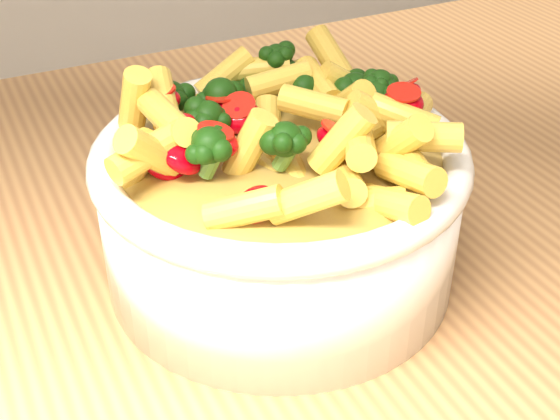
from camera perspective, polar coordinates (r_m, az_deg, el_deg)
name	(u,v)px	position (r m, az deg, el deg)	size (l,w,h in m)	color
table	(356,306)	(0.71, 5.61, -6.98)	(1.20, 0.80, 0.90)	tan
serving_bowl	(280,208)	(0.55, 0.00, 0.12)	(0.26, 0.26, 0.11)	white
pasta_salad	(280,121)	(0.51, 0.00, 6.51)	(0.20, 0.20, 0.05)	#FAE04F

